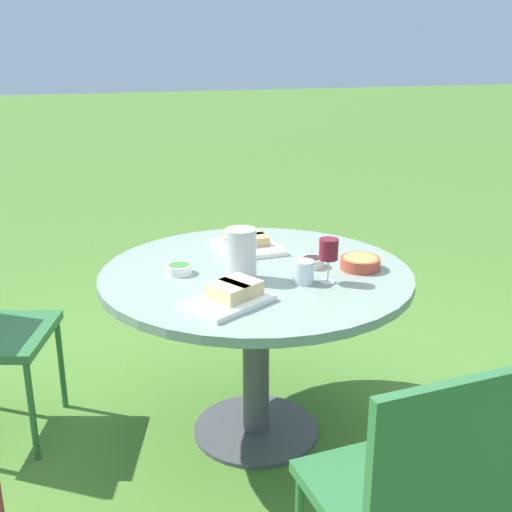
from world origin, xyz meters
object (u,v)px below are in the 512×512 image
water_pitcher (241,254)px  wine_glass (329,251)px  dining_table (256,298)px  chair_near_right (417,488)px

water_pitcher → wine_glass: (-0.30, 0.13, 0.02)m
dining_table → chair_near_right: bearing=93.6°
dining_table → wine_glass: (-0.21, 0.21, 0.24)m
water_pitcher → chair_near_right: bearing=98.4°
water_pitcher → wine_glass: bearing=156.6°
chair_near_right → water_pitcher: bearing=-81.6°
chair_near_right → water_pitcher: 1.09m
dining_table → water_pitcher: water_pitcher is taller
chair_near_right → wine_glass: wine_glass is taller
chair_near_right → water_pitcher: size_ratio=4.49×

